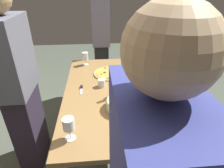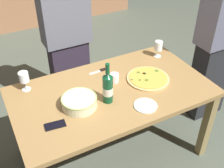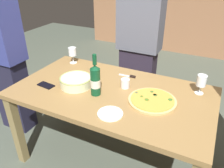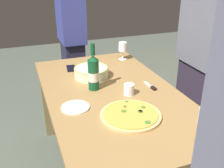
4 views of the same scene
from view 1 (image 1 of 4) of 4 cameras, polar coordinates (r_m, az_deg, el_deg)
ground_plane at (r=2.28m, az=-0.00°, el=-18.15°), size 8.00×8.00×0.00m
dining_table at (r=1.85m, az=-0.00°, el=-4.18°), size 1.60×0.90×0.75m
pizza at (r=2.10m, az=-0.56°, el=3.27°), size 0.36×0.36×0.03m
serving_bowl at (r=1.53m, az=3.28°, el=-5.97°), size 0.27×0.27×0.08m
wine_bottle at (r=1.68m, az=3.83°, el=0.64°), size 0.08×0.08×0.33m
wine_glass_near_pizza at (r=1.25m, az=-12.97°, el=-12.04°), size 0.08×0.08×0.16m
wine_glass_by_bottle at (r=2.34m, az=-8.12°, el=8.18°), size 0.07×0.07×0.16m
cup_amber at (r=1.85m, az=-3.18°, el=0.35°), size 0.07×0.07×0.08m
side_plate at (r=1.96m, az=8.17°, el=0.75°), size 0.18×0.18×0.01m
cell_phone at (r=1.40m, az=9.29°, el=-12.33°), size 0.15×0.09×0.01m
pizza_knife at (r=1.83m, az=-9.26°, el=-1.44°), size 0.16×0.03×0.02m
person_guest_left at (r=1.82m, az=-26.31°, el=-1.20°), size 0.45×0.24×1.68m
person_guest_right at (r=2.84m, az=-3.39°, el=12.85°), size 0.44×0.24×1.74m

